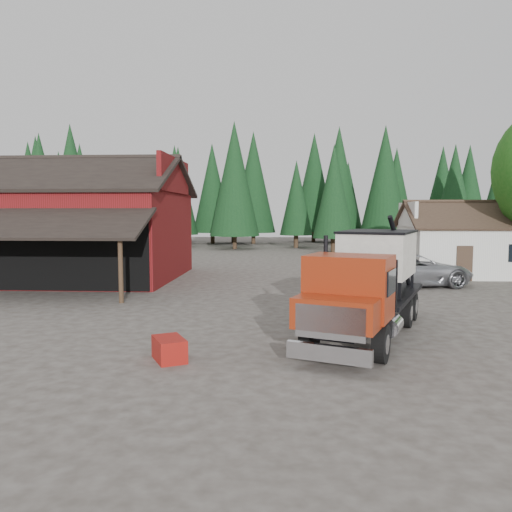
{
  "coord_description": "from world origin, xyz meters",
  "views": [
    {
      "loc": [
        1.43,
        -18.63,
        3.87
      ],
      "look_at": [
        0.02,
        4.96,
        1.8
      ],
      "focal_mm": 35.0,
      "sensor_mm": 36.0,
      "label": 1
    }
  ],
  "objects": [
    {
      "name": "silver_car",
      "position": [
        8.0,
        7.72,
        0.88
      ],
      "size": [
        6.83,
        4.39,
        1.75
      ],
      "primitive_type": "imported",
      "rotation": [
        0.0,
        0.0,
        1.82
      ],
      "color": "#9D9EA4",
      "rests_on": "ground"
    },
    {
      "name": "near_pine_b",
      "position": [
        6.0,
        30.0,
        5.89
      ],
      "size": [
        3.96,
        3.96,
        10.4
      ],
      "color": "#382619",
      "rests_on": "ground"
    },
    {
      "name": "equip_box",
      "position": [
        -1.6,
        -6.0,
        0.3
      ],
      "size": [
        1.13,
        1.3,
        0.6
      ],
      "primitive_type": "cube",
      "rotation": [
        0.0,
        0.0,
        0.48
      ],
      "color": "maroon",
      "rests_on": "ground"
    },
    {
      "name": "farmhouse",
      "position": [
        13.0,
        13.0,
        1.67
      ],
      "size": [
        8.6,
        6.42,
        4.65
      ],
      "color": "silver",
      "rests_on": "ground"
    },
    {
      "name": "feed_truck",
      "position": [
        4.02,
        -2.98,
        1.77
      ],
      "size": [
        5.14,
        8.6,
        3.78
      ],
      "rotation": [
        0.0,
        0.0,
        -0.38
      ],
      "color": "black",
      "rests_on": "ground"
    },
    {
      "name": "ground",
      "position": [
        0.0,
        0.0,
        0.0
      ],
      "size": [
        120.0,
        120.0,
        0.0
      ],
      "primitive_type": "plane",
      "color": "#403932",
      "rests_on": "ground"
    },
    {
      "name": "near_pine_d",
      "position": [
        -4.0,
        34.0,
        7.39
      ],
      "size": [
        5.28,
        5.28,
        13.4
      ],
      "color": "#382619",
      "rests_on": "ground"
    },
    {
      "name": "near_pine_a",
      "position": [
        -22.0,
        28.0,
        6.39
      ],
      "size": [
        4.4,
        4.4,
        11.4
      ],
      "color": "#382619",
      "rests_on": "ground"
    },
    {
      "name": "red_barn",
      "position": [
        -11.0,
        9.9,
        2.69
      ],
      "size": [
        12.8,
        13.63,
        7.18
      ],
      "color": "maroon",
      "rests_on": "ground"
    },
    {
      "name": "conifer_backdrop",
      "position": [
        0.0,
        42.0,
        0.0
      ],
      "size": [
        76.0,
        16.0,
        16.0
      ],
      "primitive_type": null,
      "color": "black",
      "rests_on": "ground"
    }
  ]
}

